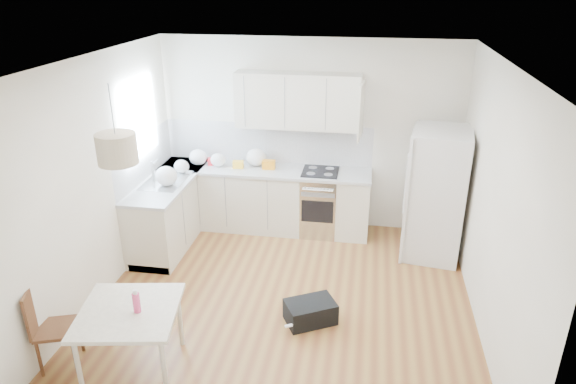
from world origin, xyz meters
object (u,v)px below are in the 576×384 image
(dining_table, at_px, (129,317))
(dining_chair, at_px, (57,327))
(refrigerator, at_px, (437,194))
(gym_bag, at_px, (310,312))

(dining_table, relative_size, dining_chair, 1.18)
(refrigerator, distance_m, dining_table, 4.05)
(refrigerator, xyz_separation_m, gym_bag, (-1.42, -1.76, -0.73))
(refrigerator, xyz_separation_m, dining_table, (-2.95, -2.77, -0.24))
(refrigerator, relative_size, dining_table, 1.69)
(refrigerator, relative_size, gym_bag, 3.28)
(dining_table, height_order, gym_bag, dining_table)
(dining_chair, relative_size, gym_bag, 1.64)
(gym_bag, bearing_deg, dining_table, -175.25)
(refrigerator, height_order, gym_bag, refrigerator)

